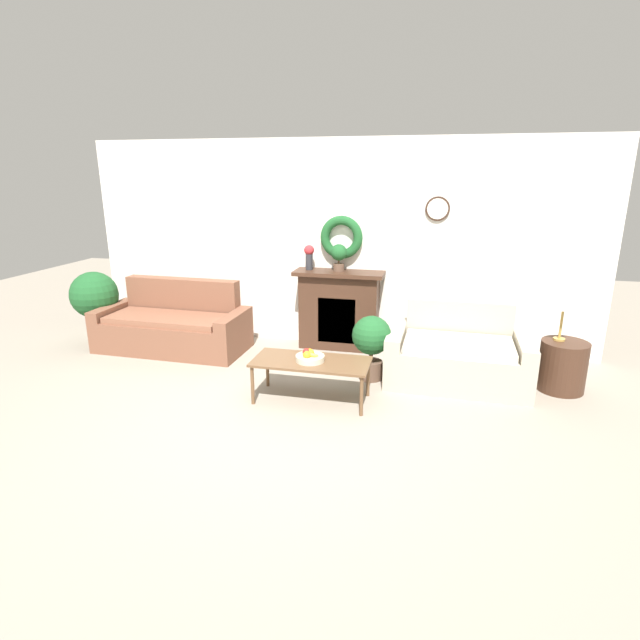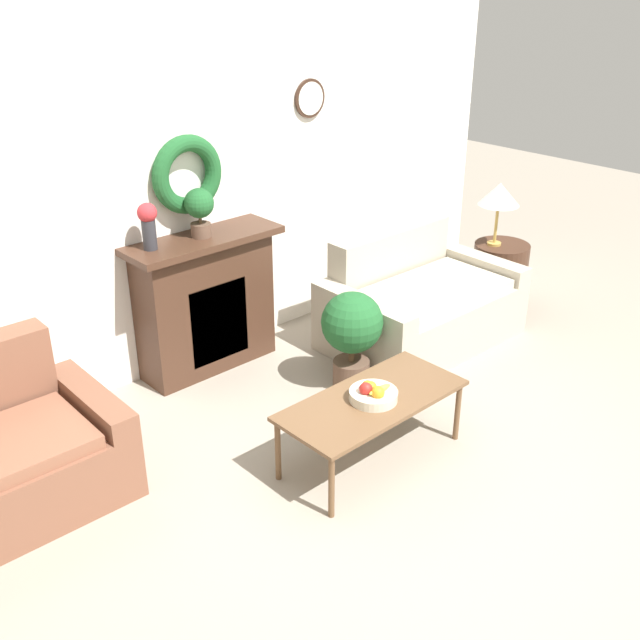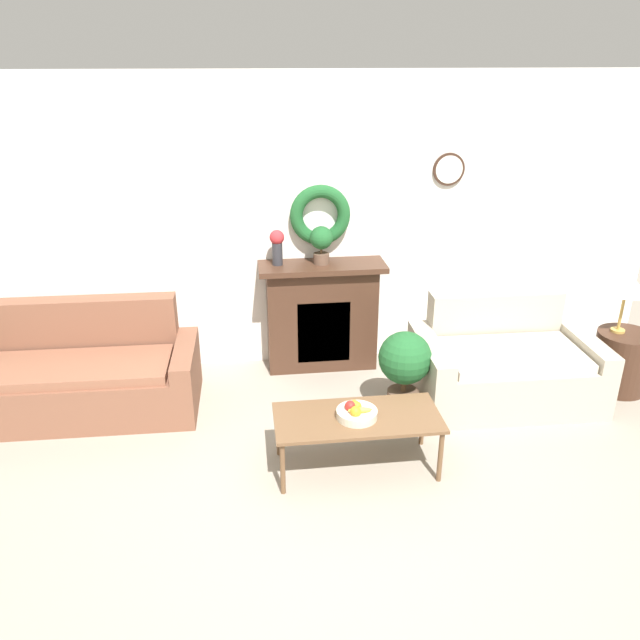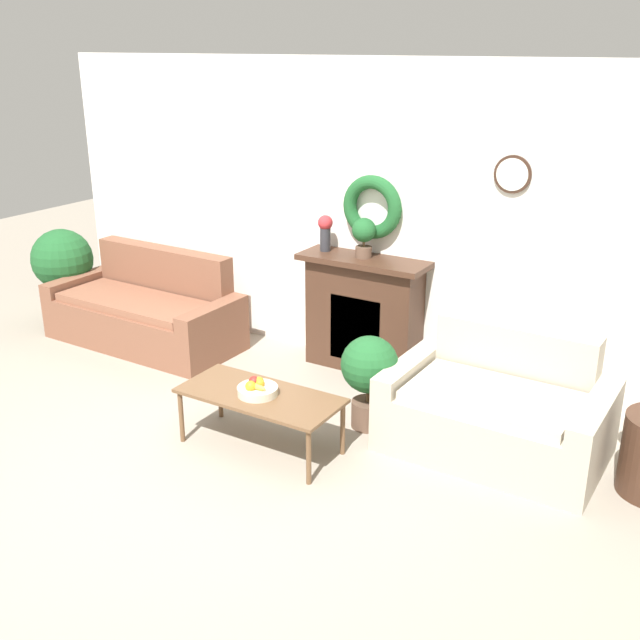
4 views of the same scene
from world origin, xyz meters
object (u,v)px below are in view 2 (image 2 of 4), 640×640
fruit_bowl (373,394)px  table_lamp (499,195)px  side_table_by_loveseat (499,273)px  loveseat_right (419,304)px  potted_plant_floor_by_loveseat (352,330)px  fireplace (206,302)px  vase_on_mantel_left (148,222)px  coffee_table (372,404)px  potted_plant_on_mantel (199,208)px

fruit_bowl → table_lamp: (2.52, 0.93, 0.52)m
side_table_by_loveseat → loveseat_right: bearing=179.4°
side_table_by_loveseat → potted_plant_floor_by_loveseat: 2.06m
fireplace → fruit_bowl: size_ratio=3.98×
table_lamp → vase_on_mantel_left: 3.06m
side_table_by_loveseat → table_lamp: 0.73m
coffee_table → fruit_bowl: bearing=-133.2°
fireplace → loveseat_right: size_ratio=0.75×
loveseat_right → coffee_table: size_ratio=1.30×
fruit_bowl → table_lamp: table_lamp is taller
table_lamp → vase_on_mantel_left: vase_on_mantel_left is taller
loveseat_right → side_table_by_loveseat: loveseat_right is taller
coffee_table → potted_plant_on_mantel: 1.86m
fruit_bowl → table_lamp: bearing=20.3°
fireplace → table_lamp: (2.55, -0.74, 0.47)m
vase_on_mantel_left → potted_plant_floor_by_loveseat: (0.97, -0.97, -0.78)m
fruit_bowl → vase_on_mantel_left: size_ratio=0.90×
side_table_by_loveseat → potted_plant_on_mantel: 2.90m
side_table_by_loveseat → potted_plant_floor_by_loveseat: (-2.05, -0.17, 0.18)m
coffee_table → side_table_by_loveseat: side_table_by_loveseat is taller
coffee_table → table_lamp: 2.73m
table_lamp → vase_on_mantel_left: (-2.96, 0.75, 0.24)m
fireplace → side_table_by_loveseat: size_ratio=2.12×
fireplace → potted_plant_on_mantel: (-0.01, -0.01, 0.73)m
table_lamp → potted_plant_floor_by_loveseat: table_lamp is taller
potted_plant_on_mantel → fruit_bowl: bearing=-88.6°
fruit_bowl → side_table_by_loveseat: (2.58, 0.88, -0.21)m
coffee_table → side_table_by_loveseat: 2.71m
fruit_bowl → vase_on_mantel_left: vase_on_mantel_left is taller
coffee_table → potted_plant_floor_by_loveseat: bearing=53.3°
loveseat_right → side_table_by_loveseat: bearing=0.4°
table_lamp → coffee_table: bearing=-159.9°
side_table_by_loveseat → fireplace: bearing=163.1°
side_table_by_loveseat → potted_plant_floor_by_loveseat: size_ratio=0.74×
coffee_table → vase_on_mantel_left: 1.92m
coffee_table → potted_plant_floor_by_loveseat: potted_plant_floor_by_loveseat is taller
fruit_bowl → potted_plant_on_mantel: potted_plant_on_mantel is taller
fireplace → fruit_bowl: fireplace is taller
loveseat_right → fruit_bowl: loveseat_right is taller
loveseat_right → potted_plant_floor_by_loveseat: 0.98m
fireplace → potted_plant_floor_by_loveseat: 1.12m
potted_plant_on_mantel → potted_plant_floor_by_loveseat: (0.57, -0.95, -0.80)m
side_table_by_loveseat → table_lamp: size_ratio=0.99×
fireplace → potted_plant_on_mantel: size_ratio=3.34×
fireplace → potted_plant_floor_by_loveseat: fireplace is taller
fruit_bowl → side_table_by_loveseat: 2.73m
fireplace → fruit_bowl: bearing=-88.9°
fruit_bowl → potted_plant_floor_by_loveseat: (0.53, 0.71, -0.02)m
table_lamp → loveseat_right: bearing=-178.0°
potted_plant_floor_by_loveseat → fruit_bowl: bearing=-126.8°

